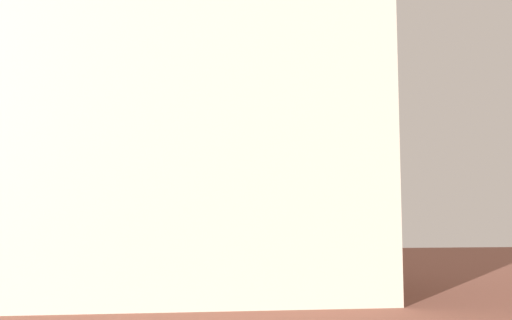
# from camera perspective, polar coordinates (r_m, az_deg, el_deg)

# --- Properties ---
(landmark_building) EXTENTS (23.10, 12.99, 32.33)m
(landmark_building) POSITION_cam_1_polar(r_m,az_deg,el_deg) (32.24, -8.72, 3.86)
(landmark_building) COLOR #B2A893
(landmark_building) RESTS_ON ground_plane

